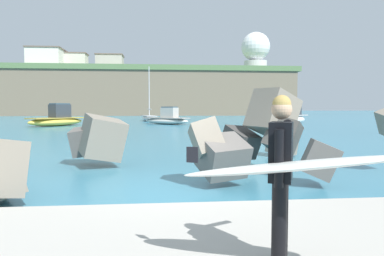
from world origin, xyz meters
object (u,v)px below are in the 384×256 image
object	(u,v)px
station_building_west	(71,61)
station_building_central	(47,58)
station_building_east	(110,64)
boat_near_left	(293,118)
radar_dome	(256,50)
boat_mid_right	(167,119)
surfer_with_board	(283,169)
boat_near_centre	(149,118)
boat_mid_left	(57,119)

from	to	relation	value
station_building_west	station_building_central	bearing A→B (deg)	-147.25
station_building_west	station_building_east	xyz separation A→B (m)	(8.58, 8.58, 0.48)
boat_near_left	radar_dome	size ratio (longest dim) A/B	0.55
boat_near_left	boat_mid_right	size ratio (longest dim) A/B	0.98
surfer_with_board	station_building_east	xyz separation A→B (m)	(-14.68, 98.21, 12.89)
boat_near_left	station_building_east	distance (m)	71.41
boat_mid_right	radar_dome	world-z (taller)	radar_dome
boat_near_left	station_building_east	xyz separation A→B (m)	(-28.20, 64.22, 13.39)
station_building_central	station_building_west	bearing A→B (deg)	32.75
radar_dome	boat_near_centre	bearing A→B (deg)	-122.53
boat_near_centre	station_building_west	xyz separation A→B (m)	(-20.74, 44.06, 13.22)
boat_near_centre	station_building_central	size ratio (longest dim) A/B	0.91
boat_near_left	boat_near_centre	xyz separation A→B (m)	(-16.04, 11.58, -0.30)
boat_mid_left	station_building_east	distance (m)	65.96
boat_near_centre	station_building_east	size ratio (longest dim) A/B	0.99
radar_dome	station_building_east	xyz separation A→B (m)	(-39.00, 10.56, -2.81)
boat_mid_right	boat_near_left	bearing A→B (deg)	-8.50
boat_mid_right	station_building_central	distance (m)	59.16
boat_mid_left	boat_near_centre	bearing A→B (deg)	52.69
boat_mid_left	station_building_east	size ratio (longest dim) A/B	0.83
radar_dome	station_building_west	bearing A→B (deg)	177.62
boat_mid_left	station_building_central	distance (m)	56.83
boat_mid_left	boat_near_left	bearing A→B (deg)	0.62
radar_dome	boat_mid_left	bearing A→B (deg)	-123.63
station_building_west	surfer_with_board	bearing A→B (deg)	-75.45
boat_mid_left	station_building_west	size ratio (longest dim) A/B	0.77
surfer_with_board	radar_dome	distance (m)	92.30
boat_mid_right	station_building_west	distance (m)	59.76
station_building_west	station_building_central	size ratio (longest dim) A/B	0.99
boat_mid_left	station_building_west	xyz separation A→B (m)	(-11.71, 55.91, 12.99)
station_building_east	boat_mid_right	bearing A→B (deg)	-76.93
boat_mid_right	station_building_east	bearing A→B (deg)	103.07
radar_dome	station_building_east	bearing A→B (deg)	164.85
boat_near_centre	radar_dome	xyz separation A→B (m)	(26.84, 42.09, 16.51)
boat_near_centre	boat_mid_left	bearing A→B (deg)	-127.31
boat_near_centre	radar_dome	distance (m)	52.57
station_building_west	boat_mid_left	bearing A→B (deg)	-78.17
boat_near_centre	radar_dome	world-z (taller)	radar_dome
surfer_with_board	boat_near_left	bearing A→B (deg)	68.31
boat_mid_left	station_building_east	xyz separation A→B (m)	(-3.13, 64.49, 13.46)
surfer_with_board	station_building_central	xyz separation A→B (m)	(-28.31, 86.38, 12.69)
boat_mid_right	station_building_central	bearing A→B (deg)	119.14
boat_near_left	radar_dome	bearing A→B (deg)	78.62
boat_near_centre	boat_mid_left	distance (m)	14.89
boat_near_left	radar_dome	distance (m)	57.09
surfer_with_board	station_building_west	xyz separation A→B (m)	(-23.26, 89.62, 12.41)
boat_mid_left	radar_dome	bearing A→B (deg)	56.37
boat_near_centre	station_building_central	bearing A→B (deg)	122.28
boat_mid_right	station_building_west	world-z (taller)	station_building_west
boat_near_centre	radar_dome	bearing A→B (deg)	57.47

